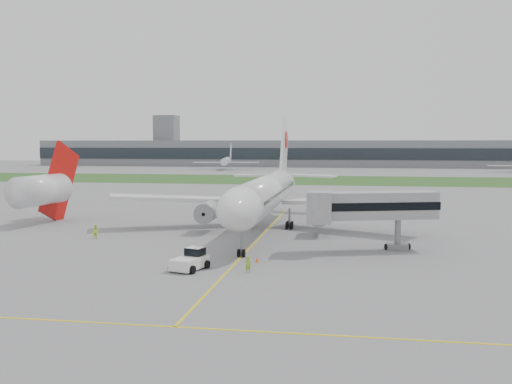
% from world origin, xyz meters
% --- Properties ---
extents(ground, '(600.00, 600.00, 0.00)m').
position_xyz_m(ground, '(0.00, 0.00, 0.00)').
color(ground, gray).
rests_on(ground, ground).
extents(apron_markings, '(70.00, 70.00, 0.04)m').
position_xyz_m(apron_markings, '(0.00, -5.00, 0.00)').
color(apron_markings, yellow).
rests_on(apron_markings, ground).
extents(grass_strip, '(600.00, 50.00, 0.02)m').
position_xyz_m(grass_strip, '(0.00, 120.00, 0.01)').
color(grass_strip, '#285A21').
rests_on(grass_strip, ground).
extents(terminal_building, '(320.00, 22.30, 14.00)m').
position_xyz_m(terminal_building, '(0.00, 229.87, 7.00)').
color(terminal_building, gray).
rests_on(terminal_building, ground).
extents(control_tower, '(12.00, 12.00, 56.00)m').
position_xyz_m(control_tower, '(-90.00, 232.00, 0.00)').
color(control_tower, gray).
rests_on(control_tower, ground).
extents(airliner, '(48.13, 53.95, 17.88)m').
position_xyz_m(airliner, '(0.00, 4.87, 5.66)').
color(airliner, silver).
rests_on(airliner, ground).
extents(pushback_tug, '(3.77, 4.70, 2.15)m').
position_xyz_m(pushback_tug, '(-3.91, -22.04, 0.99)').
color(pushback_tug, white).
rests_on(pushback_tug, ground).
extents(jet_bridge, '(15.44, 8.52, 7.35)m').
position_xyz_m(jet_bridge, '(14.11, -9.42, 5.44)').
color(jet_bridge, '#A4A4A6').
rests_on(jet_bridge, ground).
extents(safety_cone_left, '(0.40, 0.40, 0.55)m').
position_xyz_m(safety_cone_left, '(-5.30, -22.87, 0.27)').
color(safety_cone_left, orange).
rests_on(safety_cone_left, ground).
extents(safety_cone_right, '(0.43, 0.43, 0.59)m').
position_xyz_m(safety_cone_right, '(2.23, -17.57, 0.29)').
color(safety_cone_right, orange).
rests_on(safety_cone_right, ground).
extents(ground_crew_near, '(0.71, 0.57, 1.68)m').
position_xyz_m(ground_crew_near, '(2.13, -22.55, 0.84)').
color(ground_crew_near, '#85C821').
rests_on(ground_crew_near, ground).
extents(ground_crew_far, '(1.10, 1.15, 1.86)m').
position_xyz_m(ground_crew_far, '(-21.78, -5.96, 0.93)').
color(ground_crew_far, '#DFFC2A').
rests_on(ground_crew_far, ground).
extents(neighbor_aircraft, '(6.08, 17.37, 14.07)m').
position_xyz_m(neighbor_aircraft, '(-36.22, 5.99, 5.58)').
color(neighbor_aircraft, red).
rests_on(neighbor_aircraft, ground).
extents(distant_aircraft_left, '(34.93, 31.81, 11.97)m').
position_xyz_m(distant_aircraft_left, '(-45.90, 186.70, 0.00)').
color(distant_aircraft_left, silver).
rests_on(distant_aircraft_left, ground).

